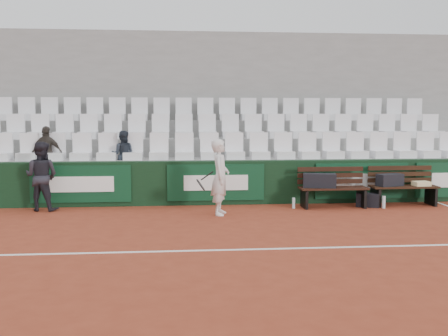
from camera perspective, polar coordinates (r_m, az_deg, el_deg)
ground at (r=7.67m, az=2.60°, el=-9.31°), size 80.00×80.00×0.00m
court_baseline at (r=7.67m, az=2.60°, el=-9.28°), size 18.00×0.06×0.01m
back_barrier at (r=11.47m, az=0.35°, el=-1.65°), size 18.00×0.34×1.00m
grandstand_tier_front at (r=12.10m, az=-0.25°, el=-1.26°), size 18.00×0.95×1.00m
grandstand_tier_mid at (r=13.01m, az=-0.59°, el=0.24°), size 18.00×0.95×1.45m
grandstand_tier_back at (r=13.94m, az=-0.89°, el=1.55°), size 18.00×0.95×1.90m
grandstand_rear_wall at (r=14.52m, az=-1.07°, el=6.66°), size 18.00×0.30×4.40m
seat_row_front at (r=11.85m, az=-0.18°, el=2.55°), size 11.90×0.44×0.63m
seat_row_mid at (r=12.77m, az=-0.54°, el=4.81°), size 11.90×0.44×0.63m
seat_row_back at (r=13.72m, az=-0.84°, el=6.77°), size 11.90×0.44×0.63m
bench_left at (r=11.33m, az=12.35°, el=-3.29°), size 1.50×0.56×0.45m
bench_right at (r=12.02m, az=19.82°, el=-2.99°), size 1.50×0.56×0.45m
sports_bag_left at (r=11.22m, az=10.85°, el=-1.41°), size 0.76×0.45×0.31m
sports_bag_right at (r=11.85m, az=18.43°, el=-1.30°), size 0.64×0.43×0.27m
towel at (r=12.13m, az=21.61°, el=-1.66°), size 0.39×0.30×0.10m
sports_bag_ground at (r=11.63m, az=16.10°, el=-3.53°), size 0.57×0.47×0.30m
water_bottle_near at (r=11.07m, az=7.97°, el=-3.99°), size 0.07×0.07×0.24m
water_bottle_far at (r=11.54m, az=17.79°, el=-3.73°), size 0.08×0.08×0.27m
tennis_player at (r=10.19m, az=-0.46°, el=-1.06°), size 0.73×0.63×1.55m
ball_kid at (r=11.33m, az=-20.14°, el=-0.89°), size 0.83×0.71×1.48m
spectator_b at (r=12.24m, az=-19.64°, el=3.74°), size 0.77×0.43×1.24m
spectator_c at (r=11.92m, az=-11.51°, el=3.65°), size 0.58×0.47×1.13m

